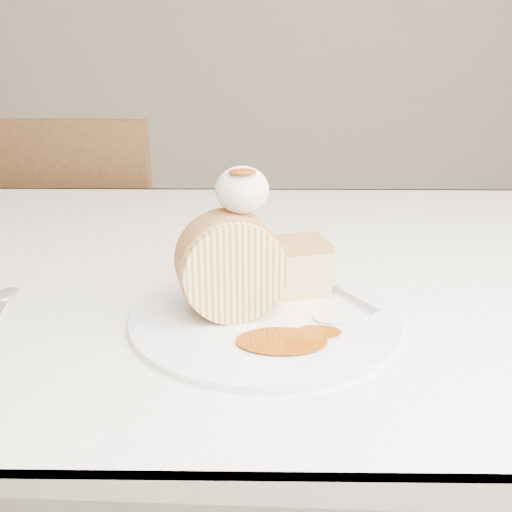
{
  "coord_description": "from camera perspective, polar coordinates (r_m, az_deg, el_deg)",
  "views": [
    {
      "loc": [
        0.05,
        -0.56,
        1.02
      ],
      "look_at": [
        0.04,
        0.01,
        0.82
      ],
      "focal_mm": 40.0,
      "sensor_mm": 36.0,
      "label": 1
    }
  ],
  "objects": [
    {
      "name": "table",
      "position": [
        0.85,
        -2.58,
        -5.98
      ],
      "size": [
        1.4,
        0.9,
        0.75
      ],
      "color": "silver",
      "rests_on": "ground"
    },
    {
      "name": "plate",
      "position": [
        0.63,
        0.9,
        -6.09
      ],
      "size": [
        0.36,
        0.36,
        0.01
      ],
      "primitive_type": "cylinder",
      "rotation": [
        0.0,
        0.0,
        0.26
      ],
      "color": "white",
      "rests_on": "table"
    },
    {
      "name": "roulade_slice",
      "position": [
        0.61,
        -2.52,
        -1.06
      ],
      "size": [
        0.12,
        0.09,
        0.11
      ],
      "primitive_type": "cylinder",
      "rotation": [
        1.57,
        0.0,
        0.26
      ],
      "color": "#F4E5AA",
      "rests_on": "plate"
    },
    {
      "name": "cake_chunk",
      "position": [
        0.68,
        4.2,
        -1.32
      ],
      "size": [
        0.08,
        0.07,
        0.05
      ],
      "primitive_type": "cube",
      "rotation": [
        0.0,
        0.0,
        0.26
      ],
      "color": "#C87F4B",
      "rests_on": "plate"
    },
    {
      "name": "caramel_drizzle",
      "position": [
        0.58,
        -1.34,
        9.02
      ],
      "size": [
        0.03,
        0.02,
        0.01
      ],
      "primitive_type": "ellipsoid",
      "color": "#833505",
      "rests_on": "whipped_cream"
    },
    {
      "name": "whipped_cream",
      "position": [
        0.6,
        -1.41,
        6.63
      ],
      "size": [
        0.06,
        0.06,
        0.05
      ],
      "primitive_type": "ellipsoid",
      "color": "silver",
      "rests_on": "roulade_slice"
    },
    {
      "name": "chair_far",
      "position": [
        1.58,
        -16.49,
        -0.5
      ],
      "size": [
        0.44,
        0.44,
        0.89
      ],
      "rotation": [
        0.0,
        0.0,
        3.09
      ],
      "color": "brown",
      "rests_on": "ground"
    },
    {
      "name": "fork",
      "position": [
        0.68,
        8.52,
        -3.75
      ],
      "size": [
        0.11,
        0.16,
        0.0
      ],
      "primitive_type": "cube",
      "rotation": [
        0.0,
        0.0,
        0.54
      ],
      "color": "silver",
      "rests_on": "plate"
    },
    {
      "name": "caramel_pool",
      "position": [
        0.57,
        2.56,
        -8.44
      ],
      "size": [
        0.1,
        0.08,
        0.0
      ],
      "primitive_type": null,
      "rotation": [
        0.0,
        0.0,
        0.26
      ],
      "color": "#833505",
      "rests_on": "plate"
    }
  ]
}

